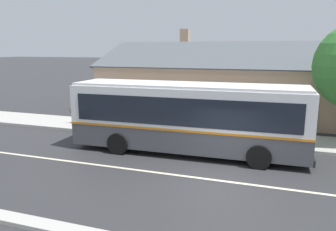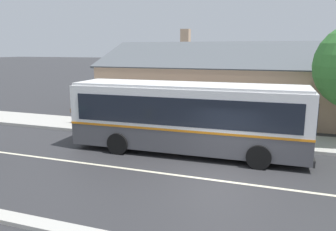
{
  "view_description": "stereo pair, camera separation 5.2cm",
  "coord_description": "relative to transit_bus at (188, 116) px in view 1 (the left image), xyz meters",
  "views": [
    {
      "loc": [
        1.85,
        -11.32,
        4.76
      ],
      "look_at": [
        -3.52,
        4.3,
        1.39
      ],
      "focal_mm": 35.0,
      "sensor_mm": 36.0,
      "label": 1
    },
    {
      "loc": [
        1.9,
        -11.3,
        4.76
      ],
      "look_at": [
        -3.52,
        4.3,
        1.39
      ],
      "focal_mm": 35.0,
      "sensor_mm": 36.0,
      "label": 2
    }
  ],
  "objects": [
    {
      "name": "transit_bus",
      "position": [
        0.0,
        0.0,
        0.0
      ],
      "size": [
        10.81,
        2.94,
        3.21
      ],
      "color": "#47474C",
      "rests_on": "ground"
    },
    {
      "name": "community_building",
      "position": [
        2.29,
        11.09,
        0.15
      ],
      "size": [
        22.19,
        10.43,
        6.33
      ],
      "color": "tan",
      "rests_on": "ground"
    },
    {
      "name": "sidewalk_far",
      "position": [
        2.09,
        3.1,
        -1.65
      ],
      "size": [
        60.0,
        3.0,
        0.15
      ],
      "primitive_type": "cube",
      "color": "#ADAAA3",
      "rests_on": "ground"
    },
    {
      "name": "bench_by_building",
      "position": [
        -7.58,
        3.02,
        -1.16
      ],
      "size": [
        1.66,
        0.51,
        0.94
      ],
      "color": "brown",
      "rests_on": "sidewalk_far"
    },
    {
      "name": "lane_divider_stripe",
      "position": [
        2.09,
        -2.9,
        -1.72
      ],
      "size": [
        60.0,
        0.16,
        0.01
      ],
      "primitive_type": "cube",
      "color": "beige",
      "rests_on": "ground"
    },
    {
      "name": "ground_plane",
      "position": [
        2.09,
        -2.9,
        -1.72
      ],
      "size": [
        300.0,
        300.0,
        0.0
      ],
      "primitive_type": "plane",
      "color": "#2D2D30"
    }
  ]
}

